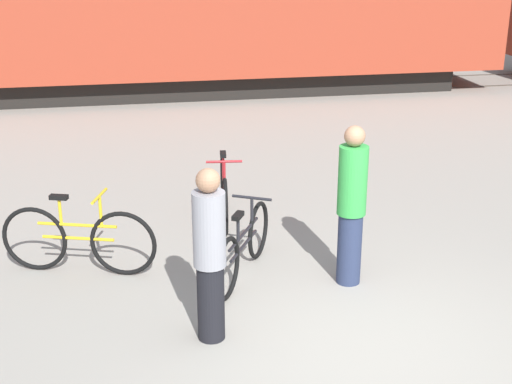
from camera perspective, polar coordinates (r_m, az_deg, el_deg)
name	(u,v)px	position (r m, az deg, el deg)	size (l,w,h in m)	color
ground_plane	(367,350)	(6.80, 8.88, -12.35)	(80.00, 80.00, 0.00)	gray
rail_near	(212,97)	(16.88, -3.52, 7.58)	(56.22, 0.07, 0.01)	#4C4238
rail_far	(205,85)	(18.27, -4.11, 8.52)	(56.22, 0.07, 0.01)	#4C4238
bicycle_maroon	(224,192)	(9.46, -2.58, 0.01)	(0.46, 1.70, 0.91)	black
bicycle_black	(244,246)	(7.88, -0.98, -4.36)	(0.87, 1.57, 0.84)	black
bicycle_yellow	(78,240)	(8.19, -14.02, -3.71)	(1.72, 0.61, 0.95)	black
person_in_grey	(210,255)	(6.51, -3.72, -5.05)	(0.30, 0.30, 1.69)	black
person_in_green	(351,205)	(7.61, 7.64, -1.06)	(0.31, 0.31, 1.77)	#283351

